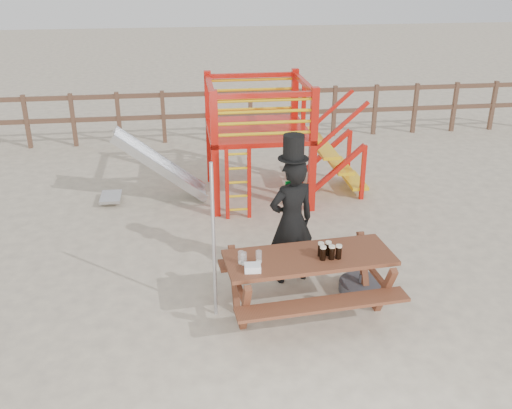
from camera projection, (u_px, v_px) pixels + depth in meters
name	position (u px, v px, depth m)	size (l,w,h in m)	color
ground	(281.00, 306.00, 7.06)	(60.00, 60.00, 0.00)	beige
back_fence	(229.00, 109.00, 13.11)	(15.09, 0.09, 1.20)	brown
playground_fort	(254.00, 138.00, 9.89)	(4.71, 1.84, 2.10)	red
picnic_table	(309.00, 277.00, 6.78)	(2.08, 1.53, 0.76)	brown
man_with_hat	(292.00, 218.00, 7.30)	(0.71, 0.56, 2.01)	black
metal_pole	(214.00, 242.00, 6.52)	(0.04, 0.04, 1.94)	#B2B2B7
parasol_base	(361.00, 286.00, 7.36)	(0.57, 0.57, 0.24)	#3A3A3F
paper_bag	(253.00, 268.00, 6.33)	(0.18, 0.14, 0.08)	white
stout_pints	(328.00, 251.00, 6.59)	(0.26, 0.18, 0.17)	black
empty_glasses	(248.00, 258.00, 6.47)	(0.27, 0.10, 0.15)	silver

